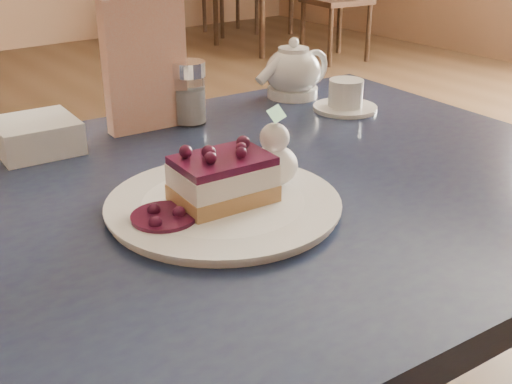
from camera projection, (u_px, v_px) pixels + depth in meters
main_table at (206, 247)px, 0.91m from camera, size 1.29×0.91×0.77m
dessert_plate at (223, 205)px, 0.84m from camera, size 0.30×0.30×0.01m
cheesecake_slice at (223, 180)px, 0.82m from camera, size 0.13×0.10×0.06m
whipped_cream at (274, 165)px, 0.88m from camera, size 0.06×0.06×0.06m
berry_sauce at (164, 217)px, 0.79m from camera, size 0.08×0.08×0.01m
tea_set at (303, 78)px, 1.29m from camera, size 0.19×0.25×0.11m
menu_card at (145, 65)px, 1.09m from camera, size 0.15×0.04×0.23m
sugar_shaker at (189, 92)px, 1.14m from camera, size 0.06×0.06×0.11m
napkin_stack at (36, 135)px, 1.03m from camera, size 0.13×0.13×0.05m
bg_table_far_right at (278, 37)px, 5.56m from camera, size 1.10×1.84×1.22m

